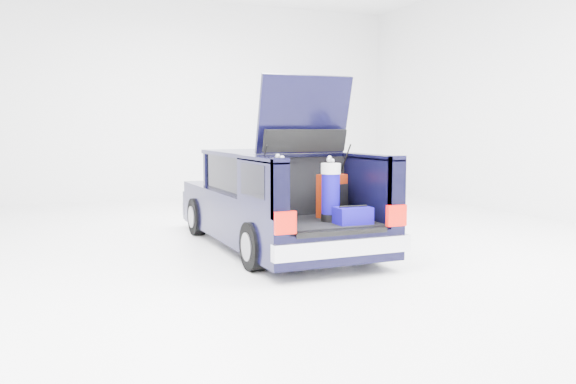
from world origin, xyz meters
name	(u,v)px	position (x,y,z in m)	size (l,w,h in m)	color
ground	(275,247)	(0.00, 0.00, 0.00)	(14.00, 14.00, 0.00)	white
car	(272,202)	(0.00, 0.11, 0.67)	(1.87, 4.65, 2.47)	black
red_suitcase	(332,196)	(0.31, -1.26, 0.89)	(0.42, 0.35, 0.61)	#621403
black_golf_bag	(279,192)	(-0.50, -1.40, 0.99)	(0.30, 0.35, 0.86)	black
blue_golf_bag	(331,192)	(0.15, -1.55, 0.98)	(0.30, 0.30, 0.84)	black
blue_duffel	(353,215)	(0.30, -1.85, 0.71)	(0.45, 0.30, 0.23)	#100581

